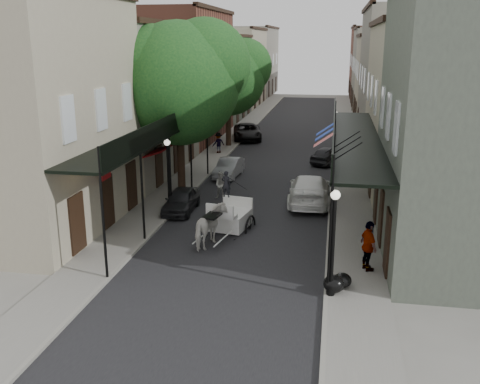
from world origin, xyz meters
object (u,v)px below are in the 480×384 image
at_px(lamppost_right_far, 336,138).
at_px(car_right_far, 328,155).
at_px(carriage, 234,203).
at_px(car_left_near, 181,200).
at_px(pedestrian_sidewalk_right, 368,246).
at_px(lamppost_right_near, 333,242).
at_px(pedestrian_sidewalk_left, 218,143).
at_px(car_right_near, 309,189).
at_px(horse, 211,227).
at_px(car_left_mid, 229,168).
at_px(car_left_far, 247,132).
at_px(tree_near, 186,78).
at_px(tree_far, 233,75).
at_px(lamppost_left, 168,174).
at_px(pedestrian_walking, 222,185).

bearing_deg(lamppost_right_far, car_right_far, 116.57).
bearing_deg(carriage, car_left_near, 161.01).
bearing_deg(pedestrian_sidewalk_right, lamppost_right_far, -18.64).
bearing_deg(lamppost_right_near, pedestrian_sidewalk_left, 111.24).
xyz_separation_m(lamppost_right_near, lamppost_right_far, (0.00, 20.00, 0.00)).
distance_m(carriage, car_right_near, 5.47).
relative_size(horse, car_left_mid, 0.57).
height_order(carriage, car_left_far, carriage).
xyz_separation_m(tree_near, car_right_near, (7.01, -1.18, -5.72)).
bearing_deg(horse, tree_far, -71.43).
xyz_separation_m(tree_far, car_right_far, (7.85, -5.18, -5.21)).
height_order(tree_near, lamppost_left, tree_near).
bearing_deg(lamppost_right_near, pedestrian_walking, 119.11).
relative_size(car_left_mid, car_left_far, 0.71).
height_order(pedestrian_sidewalk_right, car_right_near, pedestrian_sidewalk_right).
distance_m(pedestrian_sidewalk_left, pedestrian_sidewalk_right, 22.89).
relative_size(carriage, car_right_near, 0.55).
xyz_separation_m(lamppost_right_far, car_right_near, (-1.29, -9.00, -1.28)).
xyz_separation_m(tree_near, lamppost_right_far, (8.30, 7.82, -4.44)).
distance_m(lamppost_right_near, car_left_mid, 17.41).
bearing_deg(tree_far, pedestrian_sidewalk_right, -67.94).
height_order(car_left_near, car_right_near, car_right_near).
bearing_deg(pedestrian_sidewalk_right, car_right_far, -17.35).
distance_m(car_left_mid, car_left_far, 13.51).
relative_size(lamppost_right_near, car_left_near, 1.05).
height_order(lamppost_left, car_left_mid, lamppost_left).
height_order(lamppost_left, lamppost_right_far, same).
relative_size(tree_near, lamppost_right_far, 2.60).
bearing_deg(car_left_near, pedestrian_sidewalk_left, 93.14).
height_order(horse, pedestrian_sidewalk_left, horse).
xyz_separation_m(carriage, pedestrian_sidewalk_left, (-4.26, 16.13, -0.24)).
distance_m(tree_far, car_right_near, 17.49).
xyz_separation_m(tree_near, car_right_far, (7.80, 8.82, -5.86)).
bearing_deg(pedestrian_sidewalk_right, car_left_far, -4.56).
relative_size(tree_near, pedestrian_sidewalk_left, 6.17).
xyz_separation_m(horse, pedestrian_sidewalk_right, (6.42, -1.67, 0.21)).
xyz_separation_m(tree_far, car_right_near, (7.05, -15.18, -5.06)).
relative_size(carriage, pedestrian_sidewalk_right, 1.52).
bearing_deg(tree_near, car_left_mid, 67.32).
xyz_separation_m(car_left_near, car_left_far, (0.00, 21.08, 0.10)).
relative_size(lamppost_right_far, car_right_near, 0.70).
xyz_separation_m(pedestrian_sidewalk_right, car_right_far, (-1.83, 18.71, -0.47)).
height_order(lamppost_right_far, pedestrian_sidewalk_left, lamppost_right_far).
height_order(tree_near, pedestrian_sidewalk_left, tree_near).
relative_size(tree_far, car_left_mid, 2.37).
relative_size(car_left_mid, car_right_near, 0.68).
xyz_separation_m(tree_far, car_left_far, (0.65, 3.29, -5.13)).
bearing_deg(car_right_far, pedestrian_sidewalk_left, 8.27).
bearing_deg(car_left_near, lamppost_right_near, -48.92).
bearing_deg(tree_far, car_left_near, -87.92).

